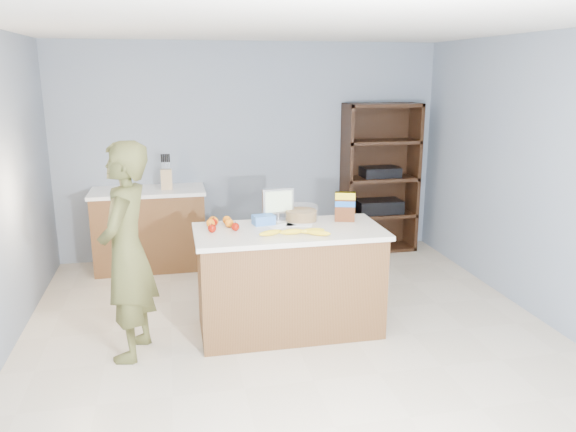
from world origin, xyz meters
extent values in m
cube|color=beige|center=(0.00, 0.00, 0.00)|extent=(4.50, 5.00, 0.02)
cube|color=gray|center=(0.00, 2.50, 1.25)|extent=(4.50, 0.02, 2.50)
cube|color=gray|center=(0.00, -2.50, 1.25)|extent=(4.50, 0.02, 2.50)
cube|color=gray|center=(2.25, 0.00, 1.25)|extent=(0.02, 5.00, 2.50)
cube|color=white|center=(0.00, 0.00, 2.50)|extent=(4.50, 5.00, 0.02)
cube|color=brown|center=(0.00, 0.30, 0.43)|extent=(1.50, 0.70, 0.86)
cube|color=silver|center=(0.00, 0.30, 0.88)|extent=(1.56, 0.76, 0.04)
cube|color=black|center=(0.00, 0.30, 0.05)|extent=(1.46, 0.66, 0.10)
cube|color=brown|center=(-1.20, 2.20, 0.43)|extent=(1.20, 0.60, 0.86)
cube|color=white|center=(-1.20, 2.20, 0.88)|extent=(1.24, 0.62, 0.04)
cube|color=black|center=(1.55, 2.48, 0.90)|extent=(0.90, 0.04, 1.80)
cube|color=black|center=(1.12, 2.30, 0.90)|extent=(0.04, 0.40, 1.80)
cube|color=black|center=(1.98, 2.30, 0.90)|extent=(0.04, 0.40, 1.80)
cube|color=black|center=(1.55, 2.30, 0.02)|extent=(0.90, 0.40, 0.04)
cube|color=black|center=(1.55, 2.30, 0.45)|extent=(0.90, 0.40, 0.04)
cube|color=black|center=(1.55, 2.30, 0.90)|extent=(0.90, 0.40, 0.04)
cube|color=black|center=(1.55, 2.30, 1.35)|extent=(0.90, 0.40, 0.04)
cube|color=black|center=(1.55, 2.30, 1.78)|extent=(0.90, 0.40, 0.04)
cube|color=black|center=(1.55, 2.30, 0.55)|extent=(0.55, 0.32, 0.16)
cube|color=black|center=(1.55, 2.30, 0.98)|extent=(0.45, 0.30, 0.12)
imported|color=#4A4B24|center=(-1.29, 0.13, 0.84)|extent=(0.54, 0.69, 1.68)
cube|color=tan|center=(-0.99, 2.18, 1.01)|extent=(0.12, 0.10, 0.22)
cylinder|color=black|center=(-1.03, 2.18, 1.17)|extent=(0.02, 0.02, 0.09)
cylinder|color=black|center=(-1.01, 2.18, 1.17)|extent=(0.02, 0.02, 0.09)
cylinder|color=black|center=(-0.99, 2.18, 1.17)|extent=(0.02, 0.02, 0.09)
cylinder|color=black|center=(-0.97, 2.18, 1.17)|extent=(0.02, 0.02, 0.09)
cylinder|color=black|center=(-0.95, 2.18, 1.17)|extent=(0.02, 0.02, 0.09)
cube|color=white|center=(-0.04, 0.41, 0.90)|extent=(0.25, 0.19, 0.00)
cube|color=white|center=(0.11, 0.41, 0.90)|extent=(0.24, 0.18, 0.00)
ellipsoid|color=yellow|center=(-0.18, 0.15, 0.92)|extent=(0.21, 0.11, 0.05)
ellipsoid|color=yellow|center=(-0.01, 0.15, 0.92)|extent=(0.21, 0.06, 0.05)
ellipsoid|color=yellow|center=(0.15, 0.14, 0.92)|extent=(0.21, 0.06, 0.05)
ellipsoid|color=yellow|center=(0.19, 0.07, 0.92)|extent=(0.20, 0.15, 0.05)
sphere|color=#8C0F03|center=(-0.61, 0.52, 0.93)|extent=(0.07, 0.07, 0.07)
sphere|color=#8C0F03|center=(-0.44, 0.34, 0.93)|extent=(0.07, 0.07, 0.07)
sphere|color=#8C0F03|center=(-0.63, 0.33, 0.93)|extent=(0.07, 0.07, 0.07)
sphere|color=orange|center=(-0.63, 0.49, 0.94)|extent=(0.07, 0.07, 0.07)
sphere|color=orange|center=(-0.60, 0.54, 0.94)|extent=(0.07, 0.07, 0.07)
sphere|color=orange|center=(-0.48, 0.46, 0.94)|extent=(0.07, 0.07, 0.07)
sphere|color=orange|center=(-0.49, 0.56, 0.94)|extent=(0.07, 0.07, 0.07)
sphere|color=orange|center=(-0.61, 0.57, 0.94)|extent=(0.07, 0.07, 0.07)
cube|color=blue|center=(-0.18, 0.50, 0.94)|extent=(0.20, 0.15, 0.08)
cylinder|color=#267219|center=(0.16, 0.56, 0.95)|extent=(0.27, 0.27, 0.09)
cylinder|color=white|center=(0.16, 0.56, 0.97)|extent=(0.30, 0.30, 0.13)
cylinder|color=silver|center=(-0.03, 0.60, 0.91)|extent=(0.12, 0.12, 0.01)
cylinder|color=silver|center=(-0.03, 0.60, 0.94)|extent=(0.02, 0.02, 0.05)
cube|color=silver|center=(-0.03, 0.60, 1.07)|extent=(0.28, 0.07, 0.22)
cube|color=yellow|center=(-0.03, 0.58, 1.07)|extent=(0.24, 0.04, 0.18)
cube|color=#592B14|center=(0.52, 0.45, 1.03)|extent=(0.18, 0.11, 0.26)
cube|color=yellow|center=(0.52, 0.45, 1.13)|extent=(0.18, 0.11, 0.06)
cube|color=blue|center=(0.52, 0.45, 1.06)|extent=(0.18, 0.11, 0.05)
camera|label=1|loc=(-0.92, -4.06, 2.16)|focal=35.00mm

